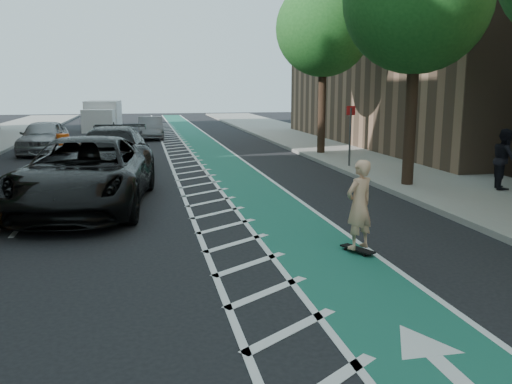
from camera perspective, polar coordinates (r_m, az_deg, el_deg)
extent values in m
plane|color=black|center=(8.53, -8.88, -11.19)|extent=(120.00, 120.00, 0.00)
cube|color=#1B614D|center=(18.48, -1.30, 1.06)|extent=(2.00, 90.00, 0.01)
cube|color=silver|center=(18.27, -5.93, 0.88)|extent=(1.40, 90.00, 0.01)
cube|color=gray|center=(20.66, 16.71, 1.85)|extent=(5.00, 90.00, 0.15)
cube|color=gray|center=(19.61, 10.41, 1.68)|extent=(0.12, 90.00, 0.16)
cylinder|color=#382619|center=(17.93, 15.61, 7.42)|extent=(0.36, 0.36, 4.40)
sphere|color=#1A4E1B|center=(18.09, 16.23, 18.86)|extent=(4.20, 4.20, 4.20)
cylinder|color=#382619|center=(25.30, 7.20, 8.67)|extent=(0.36, 0.36, 4.40)
sphere|color=#1A4E1B|center=(25.41, 7.41, 16.80)|extent=(4.20, 4.20, 4.20)
cylinder|color=#4C4C4C|center=(21.52, 9.86, 5.52)|extent=(0.08, 0.08, 2.40)
cube|color=red|center=(21.44, 9.96, 8.45)|extent=(0.35, 0.02, 0.35)
cube|color=black|center=(10.82, 10.65, -5.91)|extent=(0.51, 0.78, 0.03)
cylinder|color=black|center=(10.95, 9.39, -5.99)|extent=(0.05, 0.07, 0.06)
cylinder|color=black|center=(11.06, 9.95, -5.84)|extent=(0.05, 0.07, 0.06)
cylinder|color=black|center=(10.62, 11.35, -6.60)|extent=(0.05, 0.07, 0.06)
cylinder|color=black|center=(10.73, 11.91, -6.43)|extent=(0.05, 0.07, 0.06)
imported|color=tan|center=(10.60, 10.82, -1.31)|extent=(0.75, 0.64, 1.75)
imported|color=black|center=(15.04, -17.52, 1.87)|extent=(3.84, 7.08, 1.89)
imported|color=black|center=(20.25, -14.97, 4.05)|extent=(2.93, 6.21, 1.75)
imported|color=#96969B|center=(28.39, -21.45, 5.43)|extent=(2.10, 4.81, 1.61)
imported|color=slate|center=(34.63, -11.05, 6.65)|extent=(1.53, 4.15, 1.36)
imported|color=black|center=(17.99, 24.72, 3.18)|extent=(0.99, 1.09, 1.83)
cube|color=silver|center=(42.93, -15.75, 7.78)|extent=(2.62, 3.61, 2.15)
cube|color=silver|center=(40.39, -16.23, 7.20)|extent=(2.28, 1.88, 1.62)
cylinder|color=black|center=(40.14, -17.67, 6.48)|extent=(0.32, 0.77, 0.75)
cylinder|color=black|center=(39.86, -14.91, 6.60)|extent=(0.32, 0.77, 0.75)
cylinder|color=black|center=(43.96, -16.81, 6.88)|extent=(0.32, 0.77, 0.75)
cylinder|color=black|center=(43.70, -14.28, 6.99)|extent=(0.32, 0.77, 0.75)
cylinder|color=orange|center=(22.05, -18.09, 3.46)|extent=(0.59, 0.59, 1.02)
cylinder|color=silver|center=(22.07, -18.06, 3.03)|extent=(0.60, 0.60, 0.14)
cylinder|color=silver|center=(22.04, -18.11, 3.84)|extent=(0.60, 0.60, 0.14)
cylinder|color=black|center=(22.12, -18.01, 2.21)|extent=(0.75, 0.75, 0.05)
cylinder|color=#DE4A0B|center=(27.28, -19.62, 4.72)|extent=(0.59, 0.59, 1.02)
cylinder|color=silver|center=(27.29, -19.60, 4.37)|extent=(0.60, 0.60, 0.14)
cylinder|color=silver|center=(27.26, -19.64, 5.02)|extent=(0.60, 0.60, 0.14)
cylinder|color=black|center=(27.33, -19.55, 3.71)|extent=(0.74, 0.74, 0.05)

